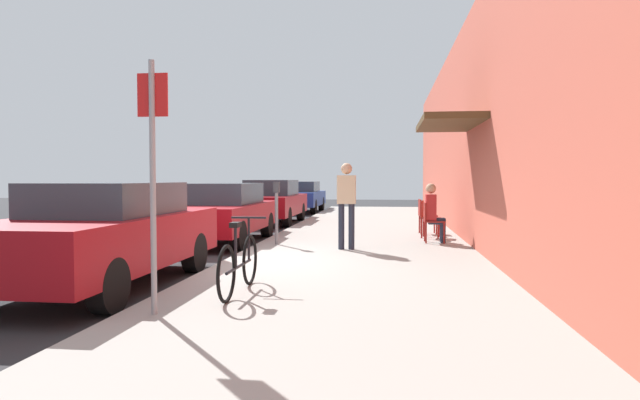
# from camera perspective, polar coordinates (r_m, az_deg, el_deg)

# --- Properties ---
(ground_plane) EXTENTS (60.00, 60.00, 0.00)m
(ground_plane) POSITION_cam_1_polar(r_m,az_deg,el_deg) (9.49, -10.14, -6.97)
(ground_plane) COLOR #2D2D30
(sidewalk_slab) EXTENTS (4.50, 32.00, 0.12)m
(sidewalk_slab) POSITION_cam_1_polar(r_m,az_deg,el_deg) (11.05, 4.28, -5.32)
(sidewalk_slab) COLOR #9E9B93
(sidewalk_slab) RESTS_ON ground_plane
(building_facade) EXTENTS (1.40, 32.00, 5.07)m
(building_facade) POSITION_cam_1_polar(r_m,az_deg,el_deg) (11.15, 16.82, 7.42)
(building_facade) COLOR #BC5442
(building_facade) RESTS_ON ground_plane
(parked_car_0) EXTENTS (1.80, 4.40, 1.46)m
(parked_car_0) POSITION_cam_1_polar(r_m,az_deg,el_deg) (8.11, -21.59, -3.27)
(parked_car_0) COLOR maroon
(parked_car_0) RESTS_ON ground_plane
(parked_car_1) EXTENTS (1.80, 4.40, 1.40)m
(parked_car_1) POSITION_cam_1_polar(r_m,az_deg,el_deg) (13.03, -10.27, -1.24)
(parked_car_1) COLOR maroon
(parked_car_1) RESTS_ON ground_plane
(parked_car_2) EXTENTS (1.80, 4.40, 1.47)m
(parked_car_2) POSITION_cam_1_polar(r_m,az_deg,el_deg) (18.35, -5.14, -0.13)
(parked_car_2) COLOR maroon
(parked_car_2) RESTS_ON ground_plane
(parked_car_3) EXTENTS (1.80, 4.40, 1.38)m
(parked_car_3) POSITION_cam_1_polar(r_m,az_deg,el_deg) (24.40, -2.08, 0.40)
(parked_car_3) COLOR navy
(parked_car_3) RESTS_ON ground_plane
(parking_meter) EXTENTS (0.12, 0.10, 1.32)m
(parking_meter) POSITION_cam_1_polar(r_m,az_deg,el_deg) (11.55, -4.58, -0.87)
(parking_meter) COLOR slate
(parking_meter) RESTS_ON sidewalk_slab
(street_sign) EXTENTS (0.32, 0.06, 2.60)m
(street_sign) POSITION_cam_1_polar(r_m,az_deg,el_deg) (5.82, -17.11, 3.36)
(street_sign) COLOR gray
(street_sign) RESTS_ON sidewalk_slab
(bicycle_0) EXTENTS (0.46, 1.71, 0.90)m
(bicycle_0) POSITION_cam_1_polar(r_m,az_deg,el_deg) (6.73, -8.46, -6.63)
(bicycle_0) COLOR black
(bicycle_0) RESTS_ON sidewalk_slab
(cafe_chair_0) EXTENTS (0.44, 0.44, 0.87)m
(cafe_chair_0) POSITION_cam_1_polar(r_m,az_deg,el_deg) (12.11, 11.51, -2.01)
(cafe_chair_0) COLOR maroon
(cafe_chair_0) RESTS_ON sidewalk_slab
(seated_patron_0) EXTENTS (0.43, 0.36, 1.29)m
(seated_patron_0) POSITION_cam_1_polar(r_m,az_deg,el_deg) (12.10, 11.80, -1.10)
(seated_patron_0) COLOR #232838
(seated_patron_0) RESTS_ON sidewalk_slab
(cafe_chair_1) EXTENTS (0.51, 0.51, 0.87)m
(cafe_chair_1) POSITION_cam_1_polar(r_m,az_deg,el_deg) (13.11, 11.17, -1.68)
(cafe_chair_1) COLOR maroon
(cafe_chair_1) RESTS_ON sidewalk_slab
(cafe_chair_2) EXTENTS (0.46, 0.46, 0.87)m
(cafe_chair_2) POSITION_cam_1_polar(r_m,az_deg,el_deg) (14.00, 10.91, -1.43)
(cafe_chair_2) COLOR maroon
(cafe_chair_2) RESTS_ON sidewalk_slab
(pedestrian_standing) EXTENTS (0.36, 0.22, 1.70)m
(pedestrian_standing) POSITION_cam_1_polar(r_m,az_deg,el_deg) (10.70, 2.79, 0.14)
(pedestrian_standing) COLOR #232838
(pedestrian_standing) RESTS_ON sidewalk_slab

